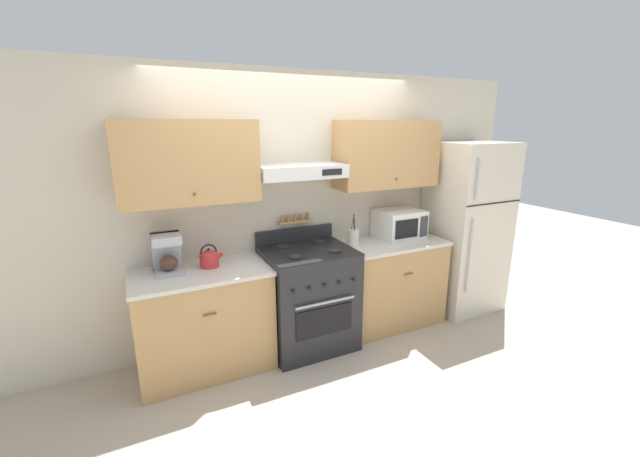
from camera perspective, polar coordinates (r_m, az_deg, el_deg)
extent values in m
plane|color=#B2A38E|center=(3.77, 0.21, -18.29)|extent=(16.00, 16.00, 0.00)
cube|color=beige|center=(3.84, -4.13, 3.01)|extent=(5.20, 0.08, 2.55)
cube|color=tan|center=(3.32, -18.58, 9.12)|extent=(1.09, 0.33, 0.66)
sphere|color=brown|center=(3.18, -17.79, 4.76)|extent=(0.02, 0.02, 0.02)
cube|color=tan|center=(4.04, 9.72, 10.61)|extent=(1.08, 0.33, 0.66)
sphere|color=brown|center=(3.93, 11.08, 7.05)|extent=(0.02, 0.02, 0.02)
cube|color=silver|center=(3.57, -2.88, 8.34)|extent=(0.81, 0.37, 0.12)
cube|color=black|center=(3.50, 1.80, 8.21)|extent=(0.19, 0.01, 0.05)
cube|color=tan|center=(3.79, -3.64, 1.01)|extent=(0.34, 0.07, 0.02)
cylinder|color=olive|center=(3.73, -5.58, 1.38)|extent=(0.03, 0.03, 0.06)
cylinder|color=olive|center=(3.76, -4.61, 1.49)|extent=(0.03, 0.03, 0.06)
cylinder|color=olive|center=(3.78, -3.65, 1.60)|extent=(0.03, 0.03, 0.06)
cylinder|color=olive|center=(3.81, -2.71, 1.71)|extent=(0.03, 0.03, 0.06)
cylinder|color=olive|center=(3.83, -1.78, 1.81)|extent=(0.03, 0.03, 0.06)
cube|color=tan|center=(3.57, -16.44, -12.92)|extent=(1.09, 0.60, 0.87)
cube|color=silver|center=(3.39, -17.01, -6.18)|extent=(1.11, 0.62, 0.03)
cylinder|color=brown|center=(3.20, -15.73, -11.99)|extent=(0.10, 0.01, 0.01)
cube|color=tan|center=(4.25, 9.97, -7.85)|extent=(1.08, 0.60, 0.87)
cube|color=silver|center=(4.10, 10.26, -2.05)|extent=(1.11, 0.62, 0.03)
cylinder|color=brown|center=(3.95, 12.76, -6.51)|extent=(0.10, 0.01, 0.01)
cube|color=#232326|center=(3.76, -1.68, -10.14)|extent=(0.80, 0.66, 0.95)
cube|color=black|center=(3.52, 0.66, -13.36)|extent=(0.54, 0.01, 0.27)
cylinder|color=#ADAFB5|center=(3.42, 0.86, -10.74)|extent=(0.56, 0.02, 0.02)
cube|color=black|center=(3.58, -1.74, -3.17)|extent=(0.80, 0.66, 0.01)
cylinder|color=#232326|center=(3.37, -3.59, -4.15)|extent=(0.11, 0.11, 0.02)
cylinder|color=#232326|center=(3.52, 2.17, -3.26)|extent=(0.11, 0.11, 0.02)
cylinder|color=#232326|center=(3.65, -5.51, -2.66)|extent=(0.11, 0.11, 0.02)
cylinder|color=#232326|center=(3.79, -0.10, -1.90)|extent=(0.11, 0.11, 0.02)
cylinder|color=black|center=(3.26, -3.82, -9.17)|extent=(0.03, 0.02, 0.03)
cylinder|color=black|center=(3.31, -1.50, -8.74)|extent=(0.03, 0.02, 0.03)
cylinder|color=black|center=(3.37, 0.74, -8.31)|extent=(0.03, 0.02, 0.03)
cylinder|color=black|center=(3.43, 2.90, -7.88)|extent=(0.03, 0.02, 0.03)
cylinder|color=black|center=(3.49, 4.98, -7.46)|extent=(0.03, 0.02, 0.03)
cube|color=#232326|center=(3.83, -3.67, -0.85)|extent=(0.80, 0.04, 0.13)
cube|color=beige|center=(4.70, 20.47, 0.13)|extent=(0.77, 0.67, 1.88)
cube|color=black|center=(4.41, 24.02, 3.37)|extent=(0.77, 0.01, 0.01)
cylinder|color=#ADAFB5|center=(4.14, 21.91, 6.61)|extent=(0.02, 0.02, 0.41)
cylinder|color=#ADAFB5|center=(4.31, 20.89, -3.81)|extent=(0.02, 0.02, 0.79)
cylinder|color=red|center=(3.44, -15.81, -4.49)|extent=(0.16, 0.16, 0.11)
ellipsoid|color=red|center=(3.43, -15.88, -3.61)|extent=(0.14, 0.14, 0.06)
sphere|color=black|center=(3.41, -15.93, -2.95)|extent=(0.02, 0.02, 0.02)
cylinder|color=red|center=(3.45, -14.61, -4.07)|extent=(0.10, 0.03, 0.08)
torus|color=black|center=(3.42, -15.90, -3.31)|extent=(0.14, 0.01, 0.14)
cube|color=#ADAFB5|center=(3.42, -21.07, -5.79)|extent=(0.22, 0.26, 0.03)
cube|color=#ADAFB5|center=(3.46, -21.45, -3.02)|extent=(0.22, 0.08, 0.32)
cube|color=#ADAFB5|center=(3.33, -21.50, -1.42)|extent=(0.22, 0.22, 0.07)
ellipsoid|color=#4C3323|center=(3.38, -21.16, -4.66)|extent=(0.14, 0.14, 0.13)
cube|color=white|center=(4.22, 11.40, 0.68)|extent=(0.46, 0.40, 0.30)
cube|color=black|center=(4.03, 12.52, -0.05)|extent=(0.27, 0.01, 0.19)
cube|color=#38383D|center=(4.17, 14.89, 0.30)|extent=(0.09, 0.01, 0.21)
cylinder|color=silver|center=(3.91, 4.88, -1.26)|extent=(0.11, 0.11, 0.16)
cylinder|color=olive|center=(3.85, 4.73, 0.86)|extent=(0.01, 0.05, 0.16)
cylinder|color=#28282B|center=(3.88, 4.98, 0.93)|extent=(0.01, 0.04, 0.16)
cylinder|color=#B2B2B7|center=(3.89, 5.14, 0.98)|extent=(0.01, 0.03, 0.16)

